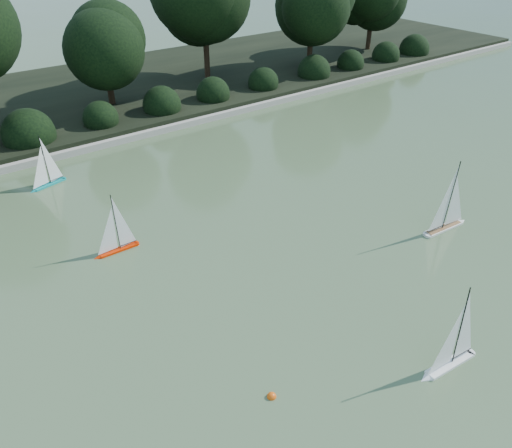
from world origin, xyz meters
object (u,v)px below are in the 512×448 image
at_px(sailboat_white_b, 449,217).
at_px(sailboat_teal, 45,178).
at_px(race_buoy, 272,397).
at_px(sailboat_white_a, 449,356).
at_px(sailboat_orange, 114,243).

xyz_separation_m(sailboat_white_b, sailboat_teal, (-6.01, 6.74, -0.05)).
bearing_deg(race_buoy, sailboat_teal, 93.92).
relative_size(sailboat_teal, race_buoy, 10.06).
distance_m(sailboat_teal, race_buoy, 7.92).
bearing_deg(sailboat_white_a, sailboat_orange, 115.67).
relative_size(sailboat_white_b, race_buoy, 12.89).
distance_m(sailboat_white_a, race_buoy, 2.57).
bearing_deg(sailboat_white_a, race_buoy, 155.00).
bearing_deg(sailboat_orange, sailboat_teal, 93.54).
bearing_deg(sailboat_teal, sailboat_white_a, -72.35).
xyz_separation_m(sailboat_white_b, race_buoy, (-5.47, -1.16, -0.26)).
bearing_deg(sailboat_orange, race_buoy, -85.79).
height_order(sailboat_white_a, sailboat_teal, sailboat_white_a).
bearing_deg(sailboat_teal, sailboat_white_b, -48.29).
distance_m(sailboat_white_b, sailboat_teal, 9.03).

